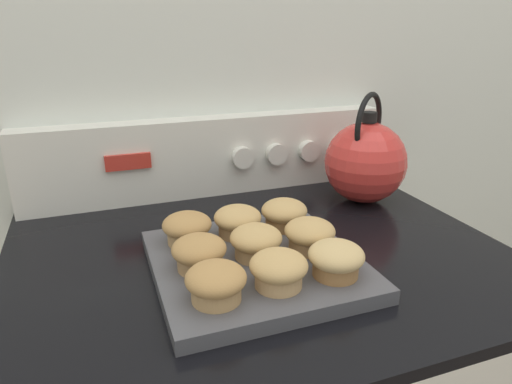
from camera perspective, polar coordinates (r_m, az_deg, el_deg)
name	(u,v)px	position (r m, az deg, el deg)	size (l,w,h in m)	color
wall_back	(201,46)	(0.99, -6.86, 17.64)	(8.00, 0.05, 2.40)	silver
control_panel	(213,156)	(0.98, -5.41, 4.55)	(0.77, 0.07, 0.16)	silver
muffin_pan	(255,264)	(0.69, -0.09, -9.01)	(0.29, 0.29, 0.02)	#4C4C51
muffin_r0_c0	(216,282)	(0.58, -5.03, -11.17)	(0.08, 0.08, 0.05)	tan
muffin_r0_c1	(279,269)	(0.60, 2.84, -9.60)	(0.08, 0.08, 0.05)	tan
muffin_r0_c2	(336,259)	(0.64, 9.97, -8.23)	(0.08, 0.08, 0.05)	olive
muffin_r1_c0	(199,253)	(0.65, -7.12, -7.52)	(0.08, 0.08, 0.05)	#A37A4C
muffin_r1_c1	(256,241)	(0.67, 0.00, -6.20)	(0.08, 0.08, 0.05)	tan
muffin_r1_c2	(310,234)	(0.70, 6.73, -5.29)	(0.08, 0.08, 0.05)	#A37A4C
muffin_r2_c0	(187,228)	(0.72, -8.60, -4.46)	(0.08, 0.08, 0.05)	tan
muffin_r2_c1	(238,221)	(0.74, -2.30, -3.59)	(0.08, 0.08, 0.05)	#A37A4C
muffin_r2_c2	(284,213)	(0.77, 3.55, -2.69)	(0.08, 0.08, 0.05)	olive
tea_kettle	(366,161)	(0.95, 13.56, 3.83)	(0.19, 0.17, 0.22)	red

